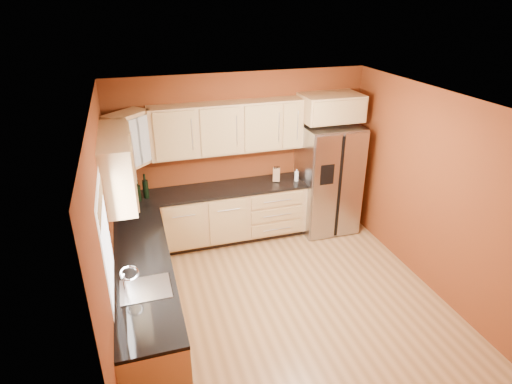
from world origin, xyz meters
TOP-DOWN VIEW (x-y plane):
  - floor at (0.00, 0.00)m, footprint 4.00×4.00m
  - ceiling at (0.00, 0.00)m, footprint 4.00×4.00m
  - wall_back at (0.00, 2.00)m, footprint 4.00×0.04m
  - wall_front at (0.00, -2.00)m, footprint 4.00×0.04m
  - wall_left at (-2.00, 0.00)m, footprint 0.04×4.00m
  - wall_right at (2.00, 0.00)m, footprint 0.04×4.00m
  - base_cabinets_back at (-0.55, 1.70)m, footprint 2.90×0.60m
  - base_cabinets_left at (-1.70, 0.00)m, footprint 0.60×2.80m
  - countertop_back at (-0.55, 1.69)m, footprint 2.90×0.62m
  - countertop_left at (-1.69, 0.00)m, footprint 0.62×2.80m
  - upper_cabinets_back at (-0.25, 1.83)m, footprint 2.30×0.33m
  - upper_cabinets_left at (-1.83, 0.72)m, footprint 0.33×1.35m
  - corner_upper_cabinet at (-1.67, 1.67)m, footprint 0.67×0.67m
  - over_fridge_cabinet at (1.35, 1.70)m, footprint 0.92×0.60m
  - refrigerator at (1.35, 1.62)m, footprint 0.90×0.75m
  - window at (-1.98, -0.50)m, footprint 0.03×0.90m
  - sink_faucet at (-1.69, -0.50)m, footprint 0.50×0.42m
  - canister_left at (-1.85, 1.68)m, footprint 0.14×0.14m
  - canister_right at (-1.85, 1.69)m, footprint 0.13×0.13m
  - wine_bottle_a at (-1.53, 1.69)m, footprint 0.09×0.09m
  - wine_bottle_b at (-1.64, 1.61)m, footprint 0.07×0.07m
  - knife_block at (0.49, 1.72)m, footprint 0.14×0.13m
  - soap_dispenser at (0.80, 1.63)m, footprint 0.08×0.08m

SIDE VIEW (x-z plane):
  - floor at x=0.00m, z-range 0.00..0.00m
  - base_cabinets_back at x=-0.55m, z-range 0.00..0.88m
  - base_cabinets_left at x=-1.70m, z-range 0.00..0.88m
  - refrigerator at x=1.35m, z-range 0.00..1.78m
  - countertop_back at x=-0.55m, z-range 0.88..0.92m
  - countertop_left at x=-1.69m, z-range 0.88..0.92m
  - canister_right at x=-1.85m, z-range 0.92..1.10m
  - canister_left at x=-1.85m, z-range 0.92..1.11m
  - soap_dispenser at x=0.80m, z-range 0.92..1.11m
  - knife_block at x=0.49m, z-range 0.92..1.13m
  - sink_faucet at x=-1.69m, z-range 0.92..1.22m
  - wine_bottle_b at x=-1.64m, z-range 0.92..1.24m
  - wine_bottle_a at x=-1.53m, z-range 0.92..1.29m
  - wall_back at x=0.00m, z-range 0.00..2.60m
  - wall_front at x=0.00m, z-range 0.00..2.60m
  - wall_left at x=-2.00m, z-range 0.00..2.60m
  - wall_right at x=2.00m, z-range 0.00..2.60m
  - window at x=-1.98m, z-range 1.05..2.05m
  - upper_cabinets_back at x=-0.25m, z-range 1.45..2.20m
  - upper_cabinets_left at x=-1.83m, z-range 1.45..2.20m
  - corner_upper_cabinet at x=-1.67m, z-range 1.45..2.20m
  - over_fridge_cabinet at x=1.35m, z-range 1.85..2.25m
  - ceiling at x=0.00m, z-range 2.60..2.60m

